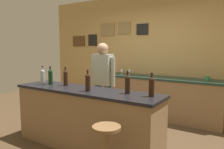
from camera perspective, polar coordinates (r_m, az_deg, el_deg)
name	(u,v)px	position (r m, az deg, el deg)	size (l,w,h in m)	color
ground_plane	(101,139)	(3.94, -2.93, -16.09)	(10.00, 10.00, 0.00)	#4C3823
back_wall	(150,53)	(5.41, 9.62, 5.44)	(6.00, 0.09, 2.80)	tan
bar_counter	(85,119)	(3.48, -6.92, -11.19)	(2.43, 0.60, 0.92)	olive
side_counter	(159,97)	(5.02, 12.04, -5.74)	(2.67, 0.56, 0.90)	olive
bartender	(103,81)	(4.09, -2.36, -1.57)	(0.52, 0.21, 1.62)	#384766
bar_stool	(107,145)	(2.61, -1.39, -17.57)	(0.32, 0.32, 0.68)	brown
wine_bottle_a	(43,76)	(3.96, -17.28, -0.41)	(0.07, 0.07, 0.31)	#999E99
wine_bottle_b	(50,76)	(3.90, -15.46, -0.45)	(0.07, 0.07, 0.31)	black
wine_bottle_c	(66,77)	(3.73, -11.78, -0.69)	(0.07, 0.07, 0.31)	black
wine_bottle_d	(88,82)	(3.20, -6.21, -1.85)	(0.07, 0.07, 0.31)	black
wine_bottle_e	(128,84)	(3.02, 3.99, -2.34)	(0.07, 0.07, 0.31)	black
wine_bottle_f	(152,86)	(2.87, 10.07, -2.92)	(0.07, 0.07, 0.31)	black
wine_glass_a	(122,70)	(5.27, 2.47, 1.18)	(0.07, 0.07, 0.16)	silver
wine_glass_b	(129,70)	(5.21, 4.44, 1.09)	(0.07, 0.07, 0.16)	silver
coffee_mug	(207,79)	(4.64, 23.21, -0.96)	(0.12, 0.08, 0.09)	#338C4C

